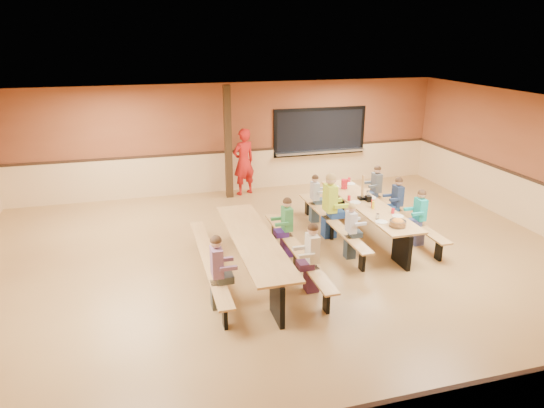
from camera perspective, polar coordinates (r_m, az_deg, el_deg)
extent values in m
plane|color=olive|center=(9.43, 1.29, -7.30)|extent=(12.00, 12.00, 0.00)
cube|color=brown|center=(13.56, -4.82, 7.74)|extent=(12.00, 0.04, 3.00)
cube|color=brown|center=(4.79, 19.77, -16.94)|extent=(12.00, 0.04, 3.00)
cube|color=white|center=(8.51, 1.44, 11.04)|extent=(12.00, 10.00, 0.04)
cube|color=black|center=(14.23, 5.64, 8.48)|extent=(2.60, 0.06, 1.20)
cube|color=silver|center=(14.27, 5.70, 6.16)|extent=(2.70, 0.28, 0.06)
cube|color=black|center=(12.95, -5.18, 7.17)|extent=(0.18, 0.18, 3.00)
cube|color=tan|center=(10.78, 11.13, -0.01)|extent=(0.75, 3.60, 0.04)
cube|color=black|center=(9.66, 15.04, -5.05)|extent=(0.08, 0.60, 0.70)
cube|color=black|center=(12.22, 7.83, 0.70)|extent=(0.08, 0.60, 0.70)
cube|color=tan|center=(10.55, 7.00, -1.88)|extent=(0.26, 3.60, 0.04)
cube|color=black|center=(10.63, 6.96, -3.01)|extent=(0.06, 0.18, 0.41)
cube|color=tan|center=(11.25, 14.81, -1.01)|extent=(0.26, 3.60, 0.04)
cube|color=black|center=(11.33, 14.71, -2.08)|extent=(0.06, 0.18, 0.41)
cube|color=tan|center=(8.82, -2.19, -4.12)|extent=(0.75, 3.60, 0.04)
cube|color=black|center=(7.65, 0.60, -11.17)|extent=(0.08, 0.60, 0.70)
cube|color=black|center=(10.36, -4.16, -2.67)|extent=(0.08, 0.60, 0.70)
cube|color=tan|center=(8.81, -7.43, -6.39)|extent=(0.26, 3.60, 0.04)
cube|color=black|center=(8.91, -7.36, -7.69)|extent=(0.06, 0.18, 0.41)
cube|color=tan|center=(9.14, 2.89, -5.22)|extent=(0.26, 3.60, 0.04)
cube|color=black|center=(9.24, 2.86, -6.48)|extent=(0.06, 0.18, 0.41)
imported|color=red|center=(13.31, -3.35, 4.98)|extent=(0.79, 0.66, 1.84)
cylinder|color=red|center=(11.67, 8.51, 2.35)|extent=(0.16, 0.16, 0.22)
cube|color=black|center=(10.87, 11.29, 0.63)|extent=(0.10, 0.14, 0.13)
cylinder|color=yellow|center=(10.43, 11.82, -0.11)|extent=(0.06, 0.06, 0.17)
cylinder|color=#B2140F|center=(10.50, 11.74, 0.04)|extent=(0.06, 0.06, 0.17)
cube|color=black|center=(10.99, 10.55, 0.69)|extent=(0.16, 0.16, 0.06)
cube|color=tan|center=(10.90, 10.64, 2.09)|extent=(0.02, 0.09, 0.50)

